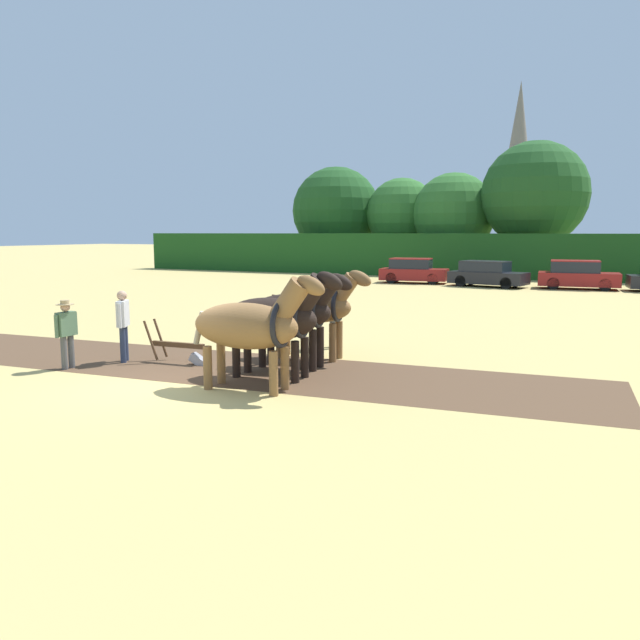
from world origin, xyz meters
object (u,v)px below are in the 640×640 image
object	(u,v)px
farmer_beside_team	(333,312)
farmer_onlooker_left	(66,329)
parked_car_center_left	(577,275)
draft_horse_trail_left	(295,312)
plow	(183,350)
draft_horse_lead_left	(251,325)
tree_center_left	(454,214)
draft_horse_trail_right	(313,307)
parked_car_left	(487,274)
tree_left	(402,214)
tree_far_left	(336,211)
parked_car_far_left	(413,271)
tree_center	(535,194)
draft_horse_lead_right	(275,318)
church_spire	(518,167)
farmer_at_plow	(123,320)

from	to	relation	value
farmer_beside_team	farmer_onlooker_left	world-z (taller)	farmer_beside_team
parked_car_center_left	draft_horse_trail_left	bearing A→B (deg)	-105.83
plow	draft_horse_lead_left	bearing A→B (deg)	-31.80
tree_center_left	farmer_beside_team	size ratio (longest dim) A/B	4.53
draft_horse_trail_right	parked_car_left	size ratio (longest dim) A/B	0.62
farmer_beside_team	parked_car_center_left	xyz separation A→B (m)	(4.96, 22.21, -0.23)
draft_horse_trail_left	tree_left	bearing A→B (deg)	99.93
tree_left	farmer_beside_team	xyz separation A→B (m)	(9.25, -34.15, -3.63)
draft_horse_trail_right	farmer_onlooker_left	world-z (taller)	draft_horse_trail_right
tree_left	parked_car_left	bearing A→B (deg)	-53.31
tree_center_left	parked_car_center_left	world-z (taller)	tree_center_left
tree_far_left	parked_car_far_left	world-z (taller)	tree_far_left
tree_far_left	draft_horse_lead_left	distance (m)	42.26
tree_left	tree_center	xyz separation A→B (m)	(10.54, -1.91, 1.23)
draft_horse_lead_right	parked_car_left	bearing A→B (deg)	85.98
church_spire	draft_horse_lead_right	distance (m)	66.77
farmer_onlooker_left	parked_car_far_left	xyz separation A→B (m)	(-0.10, 27.39, -0.18)
parked_car_far_left	draft_horse_trail_right	bearing A→B (deg)	-85.15
draft_horse_trail_left	farmer_at_plow	xyz separation A→B (m)	(-4.10, -1.23, -0.29)
draft_horse_lead_right	farmer_onlooker_left	distance (m)	5.00
draft_horse_trail_left	farmer_beside_team	xyz separation A→B (m)	(-0.24, 2.70, -0.32)
draft_horse_lead_left	draft_horse_trail_left	world-z (taller)	draft_horse_lead_left
plow	parked_car_center_left	distance (m)	26.73
draft_horse_lead_right	draft_horse_trail_left	xyz separation A→B (m)	(-0.10, 1.13, -0.00)
tree_center	draft_horse_trail_right	bearing A→B (deg)	-91.93
tree_left	tree_center	size ratio (longest dim) A/B	0.79
tree_far_left	plow	distance (m)	39.99
tree_left	parked_car_center_left	xyz separation A→B (m)	(14.21, -11.94, -3.86)
draft_horse_lead_right	parked_car_center_left	world-z (taller)	draft_horse_lead_right
tree_far_left	parked_car_center_left	size ratio (longest dim) A/B	1.98
draft_horse_lead_left	draft_horse_lead_right	bearing A→B (deg)	89.95
farmer_beside_team	parked_car_center_left	world-z (taller)	farmer_beside_team
draft_horse_lead_right	farmer_at_plow	bearing A→B (deg)	176.91
draft_horse_lead_left	draft_horse_trail_right	xyz separation A→B (m)	(-0.27, 3.38, -0.01)
draft_horse_lead_left	draft_horse_trail_left	xyz separation A→B (m)	(-0.19, 2.26, -0.00)
draft_horse_trail_left	farmer_at_plow	size ratio (longest dim) A/B	1.51
tree_center	draft_horse_lead_left	xyz separation A→B (m)	(-0.87, -37.19, -4.54)
tree_far_left	draft_horse_trail_right	xyz separation A→B (m)	(15.31, -35.72, -3.65)
parked_car_far_left	parked_car_left	world-z (taller)	parked_car_far_left
draft_horse_lead_right	farmer_at_plow	distance (m)	4.21
tree_left	parked_car_far_left	size ratio (longest dim) A/B	1.76
farmer_onlooker_left	parked_car_left	xyz separation A→B (m)	(4.60, 26.68, -0.20)
draft_horse_lead_left	plow	world-z (taller)	draft_horse_lead_left
tree_center	draft_horse_lead_right	size ratio (longest dim) A/B	3.33
plow	farmer_at_plow	size ratio (longest dim) A/B	0.96
parked_car_left	draft_horse_trail_right	bearing A→B (deg)	-79.24
church_spire	tree_far_left	bearing A→B (deg)	-111.21
parked_car_far_left	parked_car_left	xyz separation A→B (m)	(4.70, -0.71, -0.02)
church_spire	tree_center	bearing A→B (deg)	-79.38
tree_far_left	parked_car_far_left	bearing A→B (deg)	-48.29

